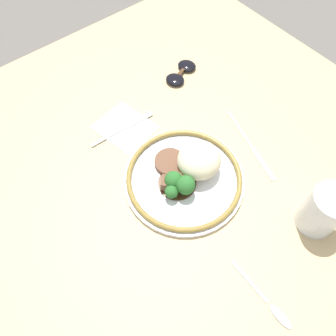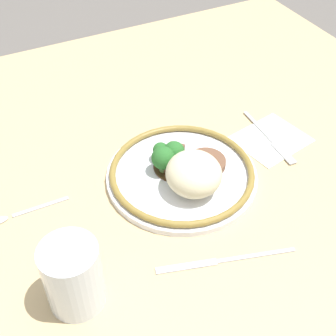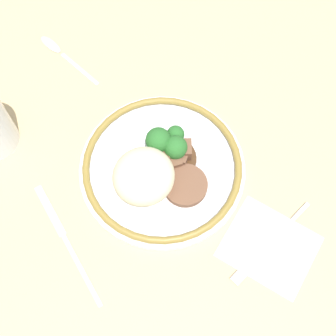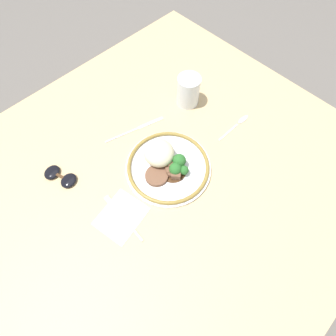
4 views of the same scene
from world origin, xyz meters
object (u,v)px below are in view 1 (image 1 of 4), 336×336
object	(u,v)px
plate	(187,173)
spoon	(272,308)
fork	(128,126)
juice_glass	(322,212)
sunglasses	(181,73)
knife	(251,147)

from	to	relation	value
plate	spoon	world-z (taller)	plate
plate	spoon	xyz separation A→B (m)	(0.32, -0.06, -0.02)
spoon	fork	bearing A→B (deg)	176.64
juice_glass	sunglasses	world-z (taller)	juice_glass
fork	knife	xyz separation A→B (m)	(0.24, 0.20, -0.00)
juice_glass	knife	world-z (taller)	juice_glass
plate	spoon	bearing A→B (deg)	-10.15
plate	juice_glass	bearing A→B (deg)	29.49
plate	knife	xyz separation A→B (m)	(0.03, 0.18, -0.02)
sunglasses	plate	bearing A→B (deg)	-56.90
sunglasses	fork	bearing A→B (deg)	-94.65
knife	sunglasses	bearing A→B (deg)	-168.78
spoon	sunglasses	xyz separation A→B (m)	(-0.58, 0.26, 0.01)
fork	sunglasses	distance (m)	0.23
plate	spoon	size ratio (longest dim) A/B	1.75
fork	juice_glass	bearing A→B (deg)	-67.90
plate	juice_glass	size ratio (longest dim) A/B	2.45
plate	spoon	distance (m)	0.32
juice_glass	spoon	distance (m)	0.22
fork	knife	distance (m)	0.32
plate	knife	world-z (taller)	plate
juice_glass	sunglasses	distance (m)	0.53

